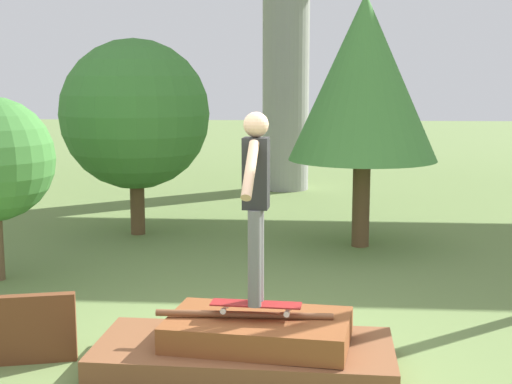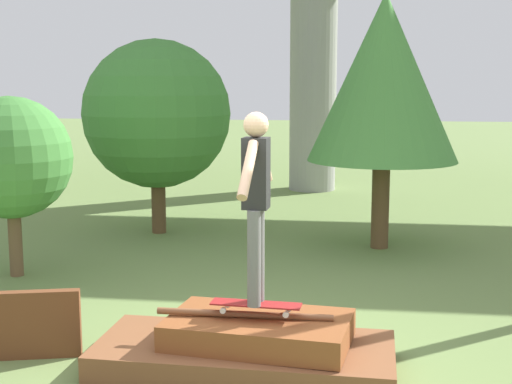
# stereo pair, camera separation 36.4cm
# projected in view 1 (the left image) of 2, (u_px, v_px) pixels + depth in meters

# --- Properties ---
(ground_plane) EXTENTS (80.00, 80.00, 0.00)m
(ground_plane) POSITION_uv_depth(u_px,v_px,m) (244.00, 369.00, 6.52)
(ground_plane) COLOR olive
(scrap_pile) EXTENTS (2.74, 1.26, 0.55)m
(scrap_pile) POSITION_uv_depth(u_px,v_px,m) (249.00, 347.00, 6.49)
(scrap_pile) COLOR brown
(scrap_pile) RESTS_ON ground_plane
(scrap_plank_loose) EXTENTS (1.08, 0.39, 0.65)m
(scrap_plank_loose) POSITION_uv_depth(u_px,v_px,m) (16.00, 330.00, 6.59)
(scrap_plank_loose) COLOR brown
(scrap_plank_loose) RESTS_ON ground_plane
(skateboard) EXTENTS (0.82, 0.25, 0.09)m
(skateboard) POSITION_uv_depth(u_px,v_px,m) (256.00, 305.00, 6.38)
(skateboard) COLOR maroon
(skateboard) RESTS_ON scrap_pile
(skater) EXTENTS (0.23, 1.19, 1.71)m
(skater) POSITION_uv_depth(u_px,v_px,m) (256.00, 194.00, 6.23)
(skater) COLOR slate
(skater) RESTS_ON skateboard
(tree_behind_left) EXTENTS (2.30, 2.30, 3.92)m
(tree_behind_left) POSITION_uv_depth(u_px,v_px,m) (364.00, 78.00, 10.91)
(tree_behind_left) COLOR brown
(tree_behind_left) RESTS_ON ground_plane
(tree_behind_right) EXTENTS (2.50, 2.50, 3.29)m
(tree_behind_right) POSITION_uv_depth(u_px,v_px,m) (135.00, 115.00, 11.89)
(tree_behind_right) COLOR brown
(tree_behind_right) RESTS_ON ground_plane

